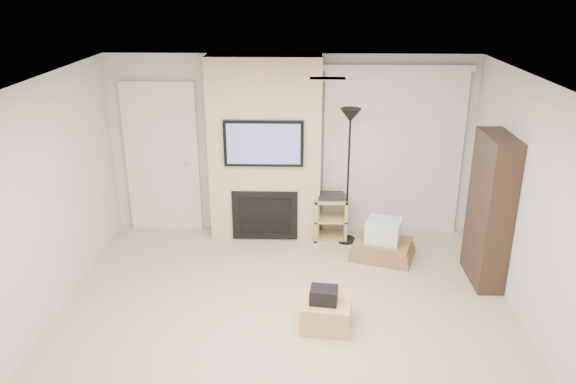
{
  "coord_description": "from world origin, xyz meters",
  "views": [
    {
      "loc": [
        0.16,
        -4.74,
        3.41
      ],
      "look_at": [
        0.0,
        1.2,
        1.15
      ],
      "focal_mm": 35.0,
      "sensor_mm": 36.0,
      "label": 1
    }
  ],
  "objects_px": {
    "box_stack": "(383,243)",
    "floor_lamp": "(350,139)",
    "bookshelf": "(490,210)",
    "av_stand": "(330,215)",
    "ottoman": "(327,313)"
  },
  "relations": [
    {
      "from": "box_stack",
      "to": "av_stand",
      "type": "bearing_deg",
      "value": 139.11
    },
    {
      "from": "ottoman",
      "to": "floor_lamp",
      "type": "relative_size",
      "value": 0.27
    },
    {
      "from": "ottoman",
      "to": "bookshelf",
      "type": "height_order",
      "value": "bookshelf"
    },
    {
      "from": "box_stack",
      "to": "bookshelf",
      "type": "distance_m",
      "value": 1.43
    },
    {
      "from": "floor_lamp",
      "to": "bookshelf",
      "type": "relative_size",
      "value": 1.04
    },
    {
      "from": "ottoman",
      "to": "bookshelf",
      "type": "xyz_separation_m",
      "value": [
        1.91,
        1.03,
        0.75
      ]
    },
    {
      "from": "floor_lamp",
      "to": "box_stack",
      "type": "distance_m",
      "value": 1.43
    },
    {
      "from": "ottoman",
      "to": "bookshelf",
      "type": "distance_m",
      "value": 2.3
    },
    {
      "from": "ottoman",
      "to": "floor_lamp",
      "type": "distance_m",
      "value": 2.46
    },
    {
      "from": "av_stand",
      "to": "box_stack",
      "type": "bearing_deg",
      "value": -40.89
    },
    {
      "from": "av_stand",
      "to": "bookshelf",
      "type": "height_order",
      "value": "bookshelf"
    },
    {
      "from": "av_stand",
      "to": "box_stack",
      "type": "relative_size",
      "value": 0.72
    },
    {
      "from": "box_stack",
      "to": "floor_lamp",
      "type": "bearing_deg",
      "value": 133.23
    },
    {
      "from": "av_stand",
      "to": "ottoman",
      "type": "bearing_deg",
      "value": -93.37
    },
    {
      "from": "av_stand",
      "to": "bookshelf",
      "type": "distance_m",
      "value": 2.17
    }
  ]
}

